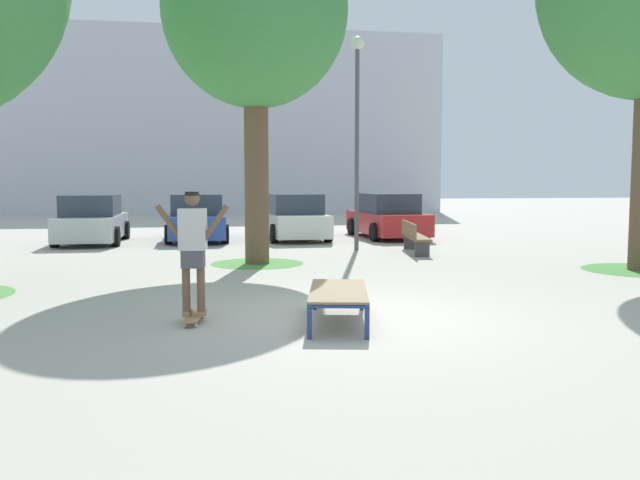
{
  "coord_description": "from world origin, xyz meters",
  "views": [
    {
      "loc": [
        -1.91,
        -9.05,
        1.92
      ],
      "look_at": [
        -0.21,
        1.12,
        1.0
      ],
      "focal_mm": 37.09,
      "sensor_mm": 36.0,
      "label": 1
    }
  ],
  "objects_px": {
    "skate_box": "(338,293)",
    "car_silver": "(92,221)",
    "car_blue": "(197,219)",
    "light_post": "(357,111)",
    "park_bench": "(414,236)",
    "tree_mid_back": "(255,12)",
    "skateboard": "(194,317)",
    "skater": "(193,244)",
    "car_white": "(295,218)",
    "car_red": "(387,217)"
  },
  "relations": [
    {
      "from": "car_blue",
      "to": "light_post",
      "type": "height_order",
      "value": "light_post"
    },
    {
      "from": "skate_box",
      "to": "skater",
      "type": "height_order",
      "value": "skater"
    },
    {
      "from": "skater",
      "to": "tree_mid_back",
      "type": "relative_size",
      "value": 0.21
    },
    {
      "from": "car_silver",
      "to": "park_bench",
      "type": "xyz_separation_m",
      "value": [
        9.0,
        -4.32,
        -0.24
      ]
    },
    {
      "from": "skater",
      "to": "car_blue",
      "type": "xyz_separation_m",
      "value": [
        -0.18,
        12.69,
        -0.38
      ]
    },
    {
      "from": "light_post",
      "to": "tree_mid_back",
      "type": "bearing_deg",
      "value": -139.23
    },
    {
      "from": "skateboard",
      "to": "light_post",
      "type": "relative_size",
      "value": 0.14
    },
    {
      "from": "skater",
      "to": "car_blue",
      "type": "distance_m",
      "value": 12.7
    },
    {
      "from": "tree_mid_back",
      "to": "light_post",
      "type": "bearing_deg",
      "value": 40.77
    },
    {
      "from": "car_silver",
      "to": "light_post",
      "type": "xyz_separation_m",
      "value": [
        7.62,
        -3.42,
        3.13
      ]
    },
    {
      "from": "skateboard",
      "to": "light_post",
      "type": "height_order",
      "value": "light_post"
    },
    {
      "from": "skateboard",
      "to": "car_blue",
      "type": "bearing_deg",
      "value": 90.83
    },
    {
      "from": "car_blue",
      "to": "light_post",
      "type": "bearing_deg",
      "value": -40.79
    },
    {
      "from": "skate_box",
      "to": "skater",
      "type": "xyz_separation_m",
      "value": [
        -1.93,
        0.34,
        0.66
      ]
    },
    {
      "from": "car_red",
      "to": "light_post",
      "type": "relative_size",
      "value": 0.74
    },
    {
      "from": "skater",
      "to": "car_silver",
      "type": "xyz_separation_m",
      "value": [
        -3.37,
        12.29,
        -0.38
      ]
    },
    {
      "from": "tree_mid_back",
      "to": "car_white",
      "type": "xyz_separation_m",
      "value": [
        1.68,
        6.24,
        -5.04
      ]
    },
    {
      "from": "car_blue",
      "to": "light_post",
      "type": "xyz_separation_m",
      "value": [
        4.44,
        -3.83,
        3.13
      ]
    },
    {
      "from": "car_blue",
      "to": "light_post",
      "type": "distance_m",
      "value": 6.65
    },
    {
      "from": "car_blue",
      "to": "car_white",
      "type": "bearing_deg",
      "value": -2.22
    },
    {
      "from": "skate_box",
      "to": "car_blue",
      "type": "distance_m",
      "value": 13.2
    },
    {
      "from": "skater",
      "to": "tree_mid_back",
      "type": "xyz_separation_m",
      "value": [
        1.31,
        6.33,
        4.66
      ]
    },
    {
      "from": "car_silver",
      "to": "skater",
      "type": "bearing_deg",
      "value": -74.68
    },
    {
      "from": "car_silver",
      "to": "skate_box",
      "type": "bearing_deg",
      "value": -67.23
    },
    {
      "from": "car_silver",
      "to": "car_blue",
      "type": "xyz_separation_m",
      "value": [
        3.18,
        0.41,
        0.0
      ]
    },
    {
      "from": "car_red",
      "to": "light_post",
      "type": "xyz_separation_m",
      "value": [
        -1.93,
        -3.81,
        3.13
      ]
    },
    {
      "from": "skate_box",
      "to": "skater",
      "type": "bearing_deg",
      "value": 170.13
    },
    {
      "from": "car_silver",
      "to": "car_white",
      "type": "bearing_deg",
      "value": 2.55
    },
    {
      "from": "light_post",
      "to": "skate_box",
      "type": "bearing_deg",
      "value": -104.15
    },
    {
      "from": "skateboard",
      "to": "car_silver",
      "type": "xyz_separation_m",
      "value": [
        -3.37,
        12.29,
        0.61
      ]
    },
    {
      "from": "car_red",
      "to": "light_post",
      "type": "bearing_deg",
      "value": -116.85
    },
    {
      "from": "skateboard",
      "to": "car_red",
      "type": "relative_size",
      "value": 0.19
    },
    {
      "from": "skate_box",
      "to": "car_blue",
      "type": "relative_size",
      "value": 0.48
    },
    {
      "from": "park_bench",
      "to": "skater",
      "type": "bearing_deg",
      "value": -125.25
    },
    {
      "from": "tree_mid_back",
      "to": "car_silver",
      "type": "bearing_deg",
      "value": 128.15
    },
    {
      "from": "car_red",
      "to": "park_bench",
      "type": "xyz_separation_m",
      "value": [
        -0.55,
        -4.7,
        -0.24
      ]
    },
    {
      "from": "skater",
      "to": "light_post",
      "type": "relative_size",
      "value": 0.29
    },
    {
      "from": "tree_mid_back",
      "to": "skateboard",
      "type": "bearing_deg",
      "value": -101.72
    },
    {
      "from": "skateboard",
      "to": "car_blue",
      "type": "distance_m",
      "value": 12.71
    },
    {
      "from": "skate_box",
      "to": "car_white",
      "type": "relative_size",
      "value": 0.47
    },
    {
      "from": "car_silver",
      "to": "park_bench",
      "type": "height_order",
      "value": "car_silver"
    },
    {
      "from": "skate_box",
      "to": "car_silver",
      "type": "xyz_separation_m",
      "value": [
        -5.3,
        12.62,
        0.28
      ]
    },
    {
      "from": "park_bench",
      "to": "skateboard",
      "type": "bearing_deg",
      "value": -125.24
    },
    {
      "from": "park_bench",
      "to": "car_silver",
      "type": "bearing_deg",
      "value": 154.36
    },
    {
      "from": "car_red",
      "to": "skateboard",
      "type": "bearing_deg",
      "value": -116.0
    },
    {
      "from": "skate_box",
      "to": "car_silver",
      "type": "distance_m",
      "value": 13.69
    },
    {
      "from": "car_blue",
      "to": "car_white",
      "type": "height_order",
      "value": "same"
    },
    {
      "from": "skate_box",
      "to": "car_silver",
      "type": "height_order",
      "value": "car_silver"
    },
    {
      "from": "car_white",
      "to": "light_post",
      "type": "distance_m",
      "value": 5.01
    },
    {
      "from": "car_silver",
      "to": "light_post",
      "type": "bearing_deg",
      "value": -24.19
    }
  ]
}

